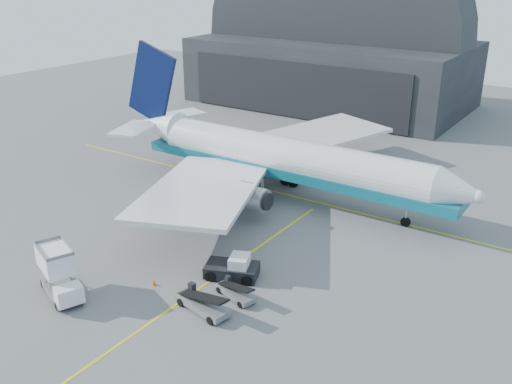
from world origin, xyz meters
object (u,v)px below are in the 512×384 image
Objects in this scene: airliner at (276,157)px; belt_loader_b at (202,304)px; catering_truck at (59,273)px; belt_loader_a at (235,292)px; pushback_tug at (233,268)px.

airliner is 8.76× the size of belt_loader_b.
airliner is at bearing 105.73° from catering_truck.
airliner is 29.03m from catering_truck.
catering_truck reaches higher than belt_loader_a.
pushback_tug reaches higher than belt_loader_b.
pushback_tug is (10.18, 10.33, -1.21)m from catering_truck.
catering_truck is at bearing -131.65° from belt_loader_a.
airliner is at bearing 89.22° from pushback_tug.
belt_loader_a is 0.79× the size of belt_loader_b.
catering_truck is 1.45× the size of belt_loader_a.
belt_loader_a is (12.22, 7.74, -1.52)m from catering_truck.
airliner reaches higher than catering_truck.
airliner is at bearing 119.12° from belt_loader_b.
pushback_tug is 3.32m from belt_loader_a.
pushback_tug is at bearing 110.80° from belt_loader_b.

